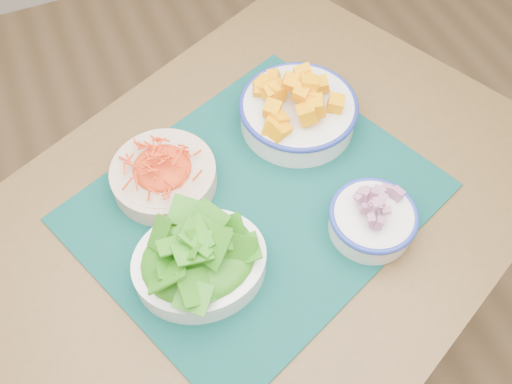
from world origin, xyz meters
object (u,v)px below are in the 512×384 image
at_px(onion_bowl, 373,217).
at_px(placemat, 256,202).
at_px(table, 243,250).
at_px(lettuce_bowl, 199,258).
at_px(squash_bowl, 299,106).
at_px(carrot_bowl, 163,171).

bearing_deg(onion_bowl, placemat, 140.92).
height_order(table, lettuce_bowl, lettuce_bowl).
bearing_deg(onion_bowl, squash_bowl, 92.76).
xyz_separation_m(squash_bowl, onion_bowl, (0.01, -0.27, -0.01)).
bearing_deg(carrot_bowl, placemat, -36.59).
bearing_deg(lettuce_bowl, onion_bowl, -1.51).
height_order(lettuce_bowl, onion_bowl, lettuce_bowl).
bearing_deg(table, onion_bowl, -51.16).
xyz_separation_m(carrot_bowl, onion_bowl, (0.30, -0.24, 0.00)).
distance_m(placemat, carrot_bowl, 0.18).
bearing_deg(squash_bowl, placemat, -136.87).
relative_size(placemat, carrot_bowl, 2.46).
height_order(squash_bowl, onion_bowl, squash_bowl).
height_order(placemat, lettuce_bowl, lettuce_bowl).
relative_size(table, carrot_bowl, 5.78).
xyz_separation_m(table, onion_bowl, (0.20, -0.10, 0.14)).
bearing_deg(carrot_bowl, onion_bowl, -37.95).
relative_size(placemat, lettuce_bowl, 2.50).
distance_m(table, lettuce_bowl, 0.19).
bearing_deg(table, lettuce_bowl, -172.84).
relative_size(lettuce_bowl, onion_bowl, 1.30).
xyz_separation_m(carrot_bowl, squash_bowl, (0.29, 0.04, 0.01)).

